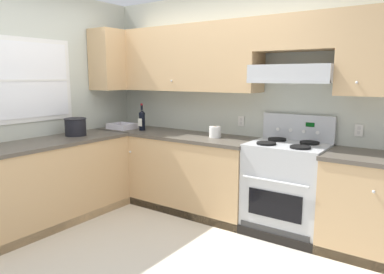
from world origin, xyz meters
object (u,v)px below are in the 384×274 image
object	(u,v)px
paper_towel_roll	(215,132)
bowl	(122,127)
bucket	(75,126)
wine_bottle	(142,120)
stove	(286,188)

from	to	relation	value
paper_towel_roll	bowl	bearing A→B (deg)	-175.18
bowl	bucket	world-z (taller)	bucket
bucket	paper_towel_roll	world-z (taller)	bucket
bowl	paper_towel_roll	xyz separation A→B (m)	(1.37, 0.12, 0.04)
wine_bottle	bucket	bearing A→B (deg)	-115.50
stove	wine_bottle	world-z (taller)	wine_bottle
bowl	bucket	bearing A→B (deg)	-92.40
wine_bottle	stove	bearing A→B (deg)	1.83
bowl	wine_bottle	bearing A→B (deg)	6.22
stove	wine_bottle	xyz separation A→B (m)	(-1.90, -0.06, 0.57)
wine_bottle	paper_towel_roll	xyz separation A→B (m)	(1.04, 0.08, -0.08)
stove	bowl	world-z (taller)	stove
bowl	bucket	distance (m)	0.72
stove	paper_towel_roll	distance (m)	0.99
wine_bottle	bucket	size ratio (longest dim) A/B	1.36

